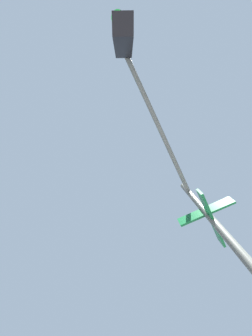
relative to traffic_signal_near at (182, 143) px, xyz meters
name	(u,v)px	position (x,y,z in m)	size (l,w,h in m)	color
traffic_signal_near	(182,143)	(0.00, 0.00, 0.00)	(2.03, 3.48, 5.60)	#474C47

